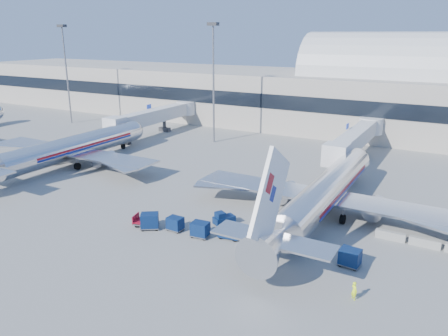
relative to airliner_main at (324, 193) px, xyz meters
The scene contains 20 objects.
ground 11.35m from the airliner_main, 155.75° to the right, with size 260.00×260.00×0.00m, color gray.
terminal 56.80m from the airliner_main, 114.64° to the left, with size 170.00×28.15×21.00m.
airliner_main is the anchor object (origin of this frame).
airliner_mid 42.00m from the airliner_main, behind, with size 32.00×37.26×12.07m.
jetbridge_near 26.43m from the airliner_main, 95.22° to the left, with size 4.40×27.50×6.25m.
jetbridge_mid 51.62m from the airliner_main, 149.36° to the left, with size 4.40×27.50×6.25m.
mast_far_west 75.44m from the airliner_main, 159.99° to the left, with size 2.00×1.20×22.60m.
mast_west 41.12m from the airliner_main, 139.64° to the left, with size 2.00×1.20×22.60m.
barrier_near 8.74m from the airliner_main, 17.39° to the right, with size 3.00×0.55×0.90m, color #9E9E96.
barrier_mid 11.84m from the airliner_main, 12.50° to the right, with size 3.00×0.55×0.90m, color #9E9E96.
tug_lead 12.80m from the airliner_main, 123.08° to the right, with size 2.35×1.38×1.45m.
tug_right 9.22m from the airliner_main, 84.25° to the right, with size 2.35×1.62×1.40m.
tug_left 12.14m from the airliner_main, 139.32° to the right, with size 2.24×2.68×1.57m.
cart_train_a 15.31m from the airliner_main, 129.37° to the right, with size 2.01×1.61×1.66m.
cart_train_b 17.52m from the airliner_main, 137.71° to the right, with size 1.78×1.38×1.53m.
cart_train_c 20.19m from the airliner_main, 140.74° to the right, with size 2.51×2.38×1.76m.
cart_solo_near 13.89m from the airliner_main, 102.64° to the right, with size 2.20×2.01×1.57m.
cart_solo_far 11.73m from the airliner_main, 60.69° to the right, with size 2.06×1.64×1.70m.
cart_open_red 20.75m from the airliner_main, 142.79° to the right, with size 2.67×2.15×0.63m.
ramp_worker 17.00m from the airliner_main, 64.46° to the right, with size 0.58×0.38×1.59m, color #D1F81A.
Camera 1 is at (23.17, -42.58, 20.59)m, focal length 35.00 mm.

